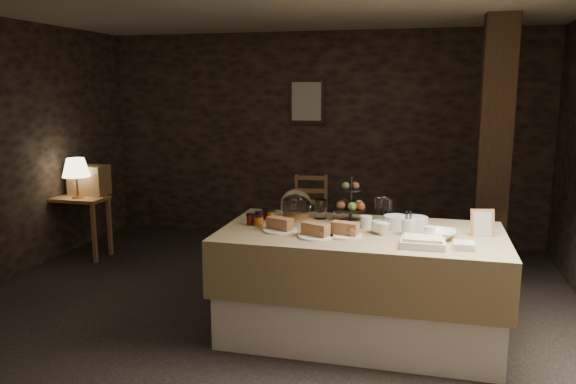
% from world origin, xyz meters
% --- Properties ---
extents(ground_plane, '(5.50, 5.00, 0.01)m').
position_xyz_m(ground_plane, '(0.00, 0.00, 0.00)').
color(ground_plane, black).
rests_on(ground_plane, ground).
extents(room_shell, '(5.52, 5.02, 2.60)m').
position_xyz_m(room_shell, '(0.00, 0.00, 1.56)').
color(room_shell, black).
rests_on(room_shell, ground).
extents(buffet_table, '(2.13, 1.13, 0.85)m').
position_xyz_m(buffet_table, '(0.87, -0.27, 0.49)').
color(buffet_table, white).
rests_on(buffet_table, ground_plane).
extents(console_table, '(0.65, 0.37, 0.70)m').
position_xyz_m(console_table, '(-2.50, 1.03, 0.57)').
color(console_table, brown).
rests_on(console_table, ground_plane).
extents(table_lamp, '(0.30, 0.30, 0.45)m').
position_xyz_m(table_lamp, '(-2.45, 0.98, 1.04)').
color(table_lamp, '#B88639').
rests_on(table_lamp, console_table).
extents(wine_rack, '(0.42, 0.26, 0.34)m').
position_xyz_m(wine_rack, '(-2.45, 1.21, 0.87)').
color(wine_rack, brown).
rests_on(wine_rack, console_table).
extents(chair, '(0.46, 0.44, 0.69)m').
position_xyz_m(chair, '(0.01, 2.00, 0.39)').
color(chair, brown).
rests_on(chair, ground_plane).
extents(timber_column, '(0.30, 0.30, 2.60)m').
position_xyz_m(timber_column, '(1.96, 1.30, 1.30)').
color(timber_column, black).
rests_on(timber_column, ground_plane).
extents(framed_picture, '(0.45, 0.04, 0.55)m').
position_xyz_m(framed_picture, '(-0.15, 2.47, 1.75)').
color(framed_picture, '#2E2219').
rests_on(framed_picture, room_shell).
extents(plate_stack_a, '(0.19, 0.19, 0.10)m').
position_xyz_m(plate_stack_a, '(1.12, -0.13, 0.90)').
color(plate_stack_a, white).
rests_on(plate_stack_a, buffet_table).
extents(plate_stack_b, '(0.20, 0.20, 0.08)m').
position_xyz_m(plate_stack_b, '(1.27, -0.06, 0.89)').
color(plate_stack_b, white).
rests_on(plate_stack_b, buffet_table).
extents(cutlery_holder, '(0.10, 0.10, 0.12)m').
position_xyz_m(cutlery_holder, '(1.22, -0.30, 0.91)').
color(cutlery_holder, white).
rests_on(cutlery_holder, buffet_table).
extents(cup_a, '(0.14, 0.14, 0.10)m').
position_xyz_m(cup_a, '(1.01, -0.31, 0.89)').
color(cup_a, white).
rests_on(cup_a, buffet_table).
extents(cup_b, '(0.10, 0.10, 0.09)m').
position_xyz_m(cup_b, '(1.04, -0.34, 0.89)').
color(cup_b, white).
rests_on(cup_b, buffet_table).
extents(mug_c, '(0.09, 0.09, 0.09)m').
position_xyz_m(mug_c, '(0.90, -0.17, 0.89)').
color(mug_c, white).
rests_on(mug_c, buffet_table).
extents(mug_d, '(0.08, 0.08, 0.09)m').
position_xyz_m(mug_d, '(1.38, -0.37, 0.89)').
color(mug_d, white).
rests_on(mug_d, buffet_table).
extents(bowl, '(0.27, 0.27, 0.06)m').
position_xyz_m(bowl, '(1.45, -0.33, 0.87)').
color(bowl, white).
rests_on(bowl, buffet_table).
extents(cake_dome, '(0.26, 0.26, 0.26)m').
position_xyz_m(cake_dome, '(0.29, 0.01, 0.95)').
color(cake_dome, brown).
rests_on(cake_dome, buffet_table).
extents(fruit_stand, '(0.26, 0.26, 0.37)m').
position_xyz_m(fruit_stand, '(0.75, 0.04, 0.99)').
color(fruit_stand, black).
rests_on(fruit_stand, buffet_table).
extents(bread_platter_left, '(0.26, 0.26, 0.11)m').
position_xyz_m(bread_platter_left, '(0.27, -0.43, 0.88)').
color(bread_platter_left, white).
rests_on(bread_platter_left, buffet_table).
extents(bread_platter_center, '(0.26, 0.26, 0.11)m').
position_xyz_m(bread_platter_center, '(0.57, -0.53, 0.88)').
color(bread_platter_center, white).
rests_on(bread_platter_center, buffet_table).
extents(bread_platter_right, '(0.26, 0.26, 0.11)m').
position_xyz_m(bread_platter_right, '(0.77, -0.45, 0.88)').
color(bread_platter_right, white).
rests_on(bread_platter_right, buffet_table).
extents(jam_jars, '(0.18, 0.32, 0.07)m').
position_xyz_m(jam_jars, '(0.05, -0.19, 0.88)').
color(jam_jars, '#5B0A06').
rests_on(jam_jars, buffet_table).
extents(tart_dish, '(0.30, 0.22, 0.07)m').
position_xyz_m(tart_dish, '(1.33, -0.60, 0.88)').
color(tart_dish, white).
rests_on(tart_dish, buffet_table).
extents(square_dish, '(0.14, 0.14, 0.04)m').
position_xyz_m(square_dish, '(1.60, -0.58, 0.87)').
color(square_dish, white).
rests_on(square_dish, buffet_table).
extents(menu_frame, '(0.18, 0.10, 0.22)m').
position_xyz_m(menu_frame, '(1.75, -0.20, 0.94)').
color(menu_frame, brown).
rests_on(menu_frame, buffet_table).
extents(storage_jar_a, '(0.10, 0.10, 0.16)m').
position_xyz_m(storage_jar_a, '(0.49, 0.06, 0.93)').
color(storage_jar_a, white).
rests_on(storage_jar_a, buffet_table).
extents(storage_jar_b, '(0.09, 0.09, 0.14)m').
position_xyz_m(storage_jar_b, '(0.65, 0.06, 0.92)').
color(storage_jar_b, white).
rests_on(storage_jar_b, buffet_table).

